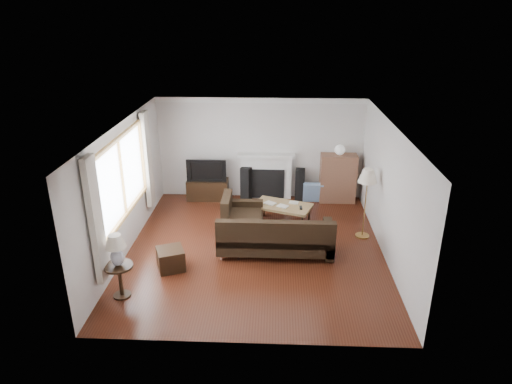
{
  "coord_description": "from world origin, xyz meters",
  "views": [
    {
      "loc": [
        0.37,
        -7.98,
        4.49
      ],
      "look_at": [
        0.0,
        0.3,
        1.1
      ],
      "focal_mm": 32.0,
      "sensor_mm": 36.0,
      "label": 1
    }
  ],
  "objects_px": {
    "bookshelf": "(338,178)",
    "coffee_table": "(282,215)",
    "sectional_sofa": "(275,235)",
    "side_table": "(120,281)",
    "floor_lamp": "(365,204)",
    "tv_stand": "(208,189)"
  },
  "relations": [
    {
      "from": "tv_stand",
      "to": "sectional_sofa",
      "type": "height_order",
      "value": "sectional_sofa"
    },
    {
      "from": "bookshelf",
      "to": "side_table",
      "type": "bearing_deg",
      "value": -133.94
    },
    {
      "from": "bookshelf",
      "to": "tv_stand",
      "type": "bearing_deg",
      "value": -179.62
    },
    {
      "from": "bookshelf",
      "to": "coffee_table",
      "type": "height_order",
      "value": "bookshelf"
    },
    {
      "from": "sectional_sofa",
      "to": "floor_lamp",
      "type": "bearing_deg",
      "value": 22.66
    },
    {
      "from": "bookshelf",
      "to": "sectional_sofa",
      "type": "bearing_deg",
      "value": -119.66
    },
    {
      "from": "bookshelf",
      "to": "side_table",
      "type": "relative_size",
      "value": 2.02
    },
    {
      "from": "sectional_sofa",
      "to": "coffee_table",
      "type": "height_order",
      "value": "sectional_sofa"
    },
    {
      "from": "side_table",
      "to": "coffee_table",
      "type": "bearing_deg",
      "value": 46.22
    },
    {
      "from": "tv_stand",
      "to": "bookshelf",
      "type": "height_order",
      "value": "bookshelf"
    },
    {
      "from": "sectional_sofa",
      "to": "floor_lamp",
      "type": "xyz_separation_m",
      "value": [
        1.83,
        0.76,
        0.36
      ]
    },
    {
      "from": "tv_stand",
      "to": "coffee_table",
      "type": "xyz_separation_m",
      "value": [
        1.85,
        -1.37,
        -0.01
      ]
    },
    {
      "from": "bookshelf",
      "to": "floor_lamp",
      "type": "height_order",
      "value": "floor_lamp"
    },
    {
      "from": "coffee_table",
      "to": "floor_lamp",
      "type": "bearing_deg",
      "value": 3.47
    },
    {
      "from": "coffee_table",
      "to": "floor_lamp",
      "type": "xyz_separation_m",
      "value": [
        1.67,
        -0.49,
        0.51
      ]
    },
    {
      "from": "floor_lamp",
      "to": "side_table",
      "type": "xyz_separation_m",
      "value": [
        -4.37,
        -2.32,
        -0.45
      ]
    },
    {
      "from": "bookshelf",
      "to": "coffee_table",
      "type": "xyz_separation_m",
      "value": [
        -1.35,
        -1.39,
        -0.36
      ]
    },
    {
      "from": "sectional_sofa",
      "to": "coffee_table",
      "type": "distance_m",
      "value": 1.27
    },
    {
      "from": "bookshelf",
      "to": "sectional_sofa",
      "type": "xyz_separation_m",
      "value": [
        -1.51,
        -2.64,
        -0.21
      ]
    },
    {
      "from": "bookshelf",
      "to": "side_table",
      "type": "height_order",
      "value": "bookshelf"
    },
    {
      "from": "floor_lamp",
      "to": "side_table",
      "type": "bearing_deg",
      "value": -152.03
    },
    {
      "from": "floor_lamp",
      "to": "tv_stand",
      "type": "bearing_deg",
      "value": 152.13
    }
  ]
}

